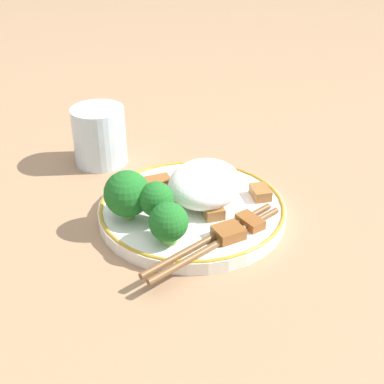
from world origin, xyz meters
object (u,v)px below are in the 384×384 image
Objects in this scene: broccoli_back_left at (127,194)px; drinking_glass at (99,136)px; plate at (192,210)px; broccoli_back_right at (169,222)px; chopsticks at (215,240)px; broccoli_back_center at (156,200)px.

broccoli_back_left is 0.71× the size of drinking_glass.
broccoli_back_right is at bearing -5.04° from plate.
broccoli_back_left is at bearing 32.66° from drinking_glass.
broccoli_back_right is 0.28× the size of chopsticks.
broccoli_back_right is at bearing 39.89° from drinking_glass.
broccoli_back_center reaches higher than plate.
drinking_glass is (-0.16, -0.14, -0.00)m from broccoli_back_center.
chopsticks is at bearing 31.60° from plate.
broccoli_back_center is (0.00, 0.04, -0.00)m from broccoli_back_left.
drinking_glass reaches higher than plate.
drinking_glass is at bearing -130.91° from chopsticks.
drinking_glass is at bearing -140.11° from broccoli_back_right.
broccoli_back_left reaches higher than broccoli_back_center.
broccoli_back_left is 1.13× the size of broccoli_back_center.
chopsticks is (0.02, 0.08, -0.03)m from broccoli_back_center.
drinking_glass reaches higher than chopsticks.
broccoli_back_center is at bearing 40.65° from drinking_glass.
broccoli_back_left reaches higher than chopsticks.
broccoli_back_left is at bearing -104.14° from chopsticks.
plate is 1.33× the size of chopsticks.
broccoli_back_left reaches higher than plate.
broccoli_back_left is at bearing -95.78° from broccoli_back_center.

